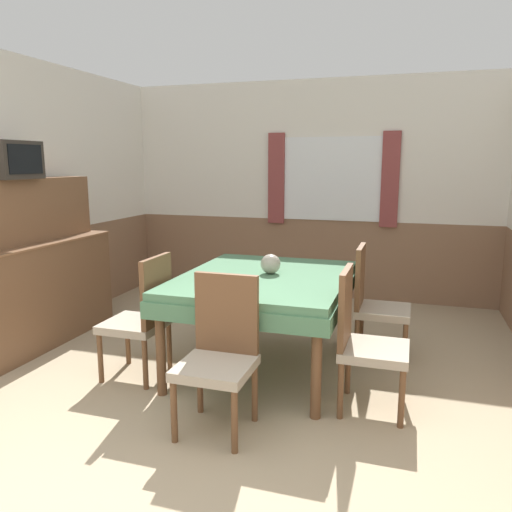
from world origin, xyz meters
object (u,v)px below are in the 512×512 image
chair_right_near (363,337)px  tv (12,160)px  chair_head_near (220,350)px  chair_left_near (143,315)px  chair_right_far (374,301)px  sideboard (38,274)px  vase (271,264)px  dining_table (264,288)px

chair_right_near → tv: 3.16m
chair_head_near → chair_left_near: (-0.82, 0.50, 0.00)m
chair_right_near → chair_left_near: size_ratio=1.00×
chair_right_near → chair_right_far: size_ratio=1.00×
chair_right_far → tv: tv is taller
chair_head_near → sideboard: bearing=-23.0°
chair_left_near → vase: 1.07m
tv → vase: bearing=8.9°
chair_right_near → sideboard: bearing=-97.8°
tv → vase: 2.32m
chair_right_near → tv: (-2.94, 0.20, 1.16)m
chair_head_near → chair_right_far: (0.82, 1.44, 0.00)m
chair_head_near → tv: 2.51m
tv → dining_table: bearing=7.3°
chair_right_near → tv: size_ratio=2.11×
dining_table → tv: bearing=-172.7°
chair_right_far → vase: bearing=-62.9°
chair_head_near → vase: size_ratio=6.03×
tv → chair_left_near: bearing=-8.7°
chair_head_near → tv: tv is taller
chair_head_near → chair_right_near: 0.96m
chair_left_near → vase: bearing=-58.0°
chair_right_far → tv: (-2.94, -0.74, 1.16)m
dining_table → tv: tv is taller
dining_table → chair_left_near: chair_left_near is taller
dining_table → chair_right_far: (0.82, 0.47, -0.16)m
chair_right_far → chair_left_near: 1.90m
chair_right_near → tv: tv is taller
tv → vase: tv is taller
sideboard → tv: (0.02, -0.21, 1.01)m
chair_head_near → sideboard: 2.32m
chair_head_near → chair_right_far: size_ratio=1.00×
dining_table → chair_left_near: 0.96m
chair_right_near → chair_right_far: bearing=-180.0°
dining_table → chair_head_near: chair_head_near is taller
chair_head_near → chair_left_near: bearing=-31.2°
chair_left_near → vase: chair_left_near is taller
sideboard → tv: tv is taller
chair_head_near → sideboard: sideboard is taller
sideboard → tv: bearing=-84.2°
dining_table → vase: vase is taller
chair_right_far → sideboard: size_ratio=0.60×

